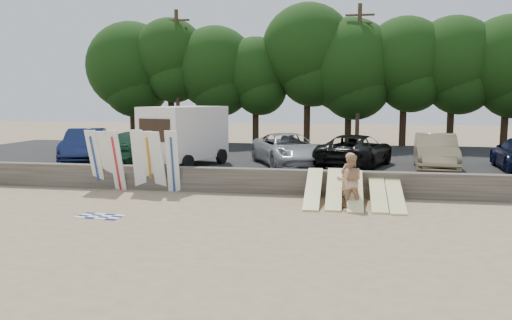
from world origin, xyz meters
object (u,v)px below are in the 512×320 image
Objects in this scene: car_1 at (145,145)px; car_4 at (435,152)px; car_2 at (288,149)px; beachgoer_a at (349,179)px; box_trailer at (185,133)px; cooler at (314,194)px; beachgoer_b at (350,181)px; car_3 at (355,151)px; car_0 at (86,145)px.

car_1 is 1.04× the size of car_4.
car_1 reaches higher than car_2.
car_2 is 6.56m from car_4.
beachgoer_a is at bearing -122.29° from car_4.
cooler is at bearing -9.06° from box_trailer.
car_2 is (4.68, 1.16, -0.80)m from box_trailer.
beachgoer_b is at bearing 162.88° from car_1.
car_2 is 2.82× the size of beachgoer_b.
box_trailer is at bearing -171.00° from car_4.
car_1 is 13.52m from car_4.
car_3 is 5.22m from beachgoer_a.
car_4 is at bearing -168.15° from car_3.
cooler is (6.20, -3.05, -2.08)m from box_trailer.
car_4 is 12.62× the size of cooler.
car_1 is 13.12× the size of cooler.
car_0 is at bearing -60.73° from beachgoer_a.
box_trailer is at bearing 173.38° from car_1.
car_0 is at bearing 156.26° from car_2.
beachgoer_b is (9.80, -5.31, -0.60)m from car_1.
car_1 is at bearing 179.20° from box_trailer.
car_0 is 12.54m from cooler.
car_3 is (10.08, 0.30, -0.10)m from car_1.
beachgoer_b is at bearing -87.94° from car_2.
car_1 is 6.98m from car_2.
car_2 is 14.11× the size of cooler.
box_trailer is 2.50m from car_1.
car_4 reaches higher than beachgoer_b.
car_0 reaches higher than car_3.
car_1 is 10.08m from car_3.
car_4 is 2.52× the size of beachgoer_b.
beachgoer_b is at bearing 56.62° from beachgoer_a.
beachgoer_b is 5.01× the size of cooler.
beachgoer_a is at bearing -39.97° from car_0.
car_1 is 2.62× the size of beachgoer_b.
box_trailer reaches higher than car_2.
car_3 is at bearing 47.78° from cooler.
car_1 reaches higher than beachgoer_b.
beachgoer_a is at bearing 103.20° from car_3.
beachgoer_a is 0.42m from beachgoer_b.
beachgoer_a reaches higher than beachgoer_b.
car_3 is (7.79, 1.04, -0.79)m from box_trailer.
car_3 is (3.11, -0.12, 0.00)m from car_2.
car_0 reaches higher than car_4.
cooler is at bearing 85.40° from car_3.
car_0 is at bearing 139.81° from cooler.
car_3 is at bearing -132.42° from beachgoer_a.
box_trailer is 0.95× the size of car_1.
car_0 is 3.30m from car_1.
cooler is (8.49, -3.79, -1.39)m from car_1.
car_3 is 2.82× the size of beachgoer_b.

